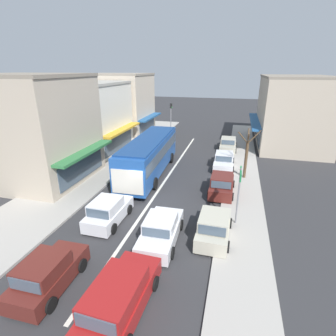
{
  "coord_description": "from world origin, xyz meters",
  "views": [
    {
      "loc": [
        5.33,
        -15.63,
        8.75
      ],
      "look_at": [
        0.28,
        3.5,
        1.2
      ],
      "focal_mm": 28.0,
      "sensor_mm": 36.0,
      "label": 1
    }
  ],
  "objects_px": {
    "hatchback_behind_bus_mid": "(48,274)",
    "wagon_queue_far_back": "(119,298)",
    "parked_hatchback_kerb_front": "(214,227)",
    "traffic_light_downstreet": "(171,113)",
    "pedestrian_with_handbag_near": "(137,147)",
    "street_tree_right": "(246,156)",
    "city_bus": "(149,154)",
    "parked_hatchback_kerb_second": "(222,185)",
    "hatchback_behind_bus_near": "(108,211)",
    "parked_sedan_kerb_third": "(224,161)",
    "sedan_adjacent_lane_lead": "(161,230)",
    "parked_sedan_kerb_rear": "(228,145)",
    "directional_road_sign": "(240,184)",
    "pedestrian_browsing_midblock": "(131,152)"
  },
  "relations": [
    {
      "from": "hatchback_behind_bus_near",
      "to": "parked_hatchback_kerb_front",
      "type": "height_order",
      "value": "same"
    },
    {
      "from": "city_bus",
      "to": "hatchback_behind_bus_near",
      "type": "height_order",
      "value": "city_bus"
    },
    {
      "from": "parked_sedan_kerb_rear",
      "to": "wagon_queue_far_back",
      "type": "bearing_deg",
      "value": -97.32
    },
    {
      "from": "sedan_adjacent_lane_lead",
      "to": "street_tree_right",
      "type": "xyz_separation_m",
      "value": [
        4.41,
        10.02,
        1.35
      ]
    },
    {
      "from": "city_bus",
      "to": "hatchback_behind_bus_mid",
      "type": "relative_size",
      "value": 2.94
    },
    {
      "from": "city_bus",
      "to": "parked_hatchback_kerb_second",
      "type": "distance_m",
      "value": 6.88
    },
    {
      "from": "sedan_adjacent_lane_lead",
      "to": "parked_sedan_kerb_third",
      "type": "relative_size",
      "value": 1.01
    },
    {
      "from": "sedan_adjacent_lane_lead",
      "to": "pedestrian_with_handbag_near",
      "type": "height_order",
      "value": "pedestrian_with_handbag_near"
    },
    {
      "from": "street_tree_right",
      "to": "hatchback_behind_bus_mid",
      "type": "bearing_deg",
      "value": -119.5
    },
    {
      "from": "city_bus",
      "to": "pedestrian_with_handbag_near",
      "type": "xyz_separation_m",
      "value": [
        -2.84,
        4.18,
        -0.81
      ]
    },
    {
      "from": "traffic_light_downstreet",
      "to": "pedestrian_with_handbag_near",
      "type": "height_order",
      "value": "traffic_light_downstreet"
    },
    {
      "from": "hatchback_behind_bus_mid",
      "to": "wagon_queue_far_back",
      "type": "bearing_deg",
      "value": -6.68
    },
    {
      "from": "hatchback_behind_bus_near",
      "to": "traffic_light_downstreet",
      "type": "xyz_separation_m",
      "value": [
        -2.13,
        23.8,
        2.15
      ]
    },
    {
      "from": "city_bus",
      "to": "street_tree_right",
      "type": "relative_size",
      "value": 2.58
    },
    {
      "from": "street_tree_right",
      "to": "parked_hatchback_kerb_second",
      "type": "bearing_deg",
      "value": -116.48
    },
    {
      "from": "pedestrian_with_handbag_near",
      "to": "city_bus",
      "type": "bearing_deg",
      "value": -55.84
    },
    {
      "from": "hatchback_behind_bus_near",
      "to": "traffic_light_downstreet",
      "type": "distance_m",
      "value": 23.99
    },
    {
      "from": "wagon_queue_far_back",
      "to": "hatchback_behind_bus_near",
      "type": "bearing_deg",
      "value": 120.29
    },
    {
      "from": "directional_road_sign",
      "to": "pedestrian_browsing_midblock",
      "type": "xyz_separation_m",
      "value": [
        -10.2,
        8.73,
        -1.61
      ]
    },
    {
      "from": "parked_hatchback_kerb_front",
      "to": "traffic_light_downstreet",
      "type": "relative_size",
      "value": 0.89
    },
    {
      "from": "hatchback_behind_bus_mid",
      "to": "traffic_light_downstreet",
      "type": "height_order",
      "value": "traffic_light_downstreet"
    },
    {
      "from": "wagon_queue_far_back",
      "to": "street_tree_right",
      "type": "bearing_deg",
      "value": 72.37
    },
    {
      "from": "city_bus",
      "to": "sedan_adjacent_lane_lead",
      "type": "xyz_separation_m",
      "value": [
        3.63,
        -8.98,
        -1.22
      ]
    },
    {
      "from": "hatchback_behind_bus_near",
      "to": "parked_hatchback_kerb_second",
      "type": "xyz_separation_m",
      "value": [
        6.33,
        5.65,
        0.0
      ]
    },
    {
      "from": "hatchback_behind_bus_near",
      "to": "wagon_queue_far_back",
      "type": "bearing_deg",
      "value": -59.71
    },
    {
      "from": "directional_road_sign",
      "to": "traffic_light_downstreet",
      "type": "bearing_deg",
      "value": 113.35
    },
    {
      "from": "hatchback_behind_bus_near",
      "to": "street_tree_right",
      "type": "distance_m",
      "value": 12.12
    },
    {
      "from": "pedestrian_with_handbag_near",
      "to": "traffic_light_downstreet",
      "type": "bearing_deg",
      "value": 86.31
    },
    {
      "from": "traffic_light_downstreet",
      "to": "street_tree_right",
      "type": "relative_size",
      "value": 0.99
    },
    {
      "from": "parked_sedan_kerb_rear",
      "to": "traffic_light_downstreet",
      "type": "relative_size",
      "value": 1.01
    },
    {
      "from": "parked_hatchback_kerb_front",
      "to": "directional_road_sign",
      "type": "bearing_deg",
      "value": 54.54
    },
    {
      "from": "city_bus",
      "to": "parked_hatchback_kerb_second",
      "type": "relative_size",
      "value": 2.96
    },
    {
      "from": "hatchback_behind_bus_near",
      "to": "pedestrian_browsing_midblock",
      "type": "height_order",
      "value": "pedestrian_browsing_midblock"
    },
    {
      "from": "city_bus",
      "to": "parked_sedan_kerb_third",
      "type": "relative_size",
      "value": 2.59
    },
    {
      "from": "city_bus",
      "to": "parked_sedan_kerb_third",
      "type": "height_order",
      "value": "city_bus"
    },
    {
      "from": "parked_hatchback_kerb_front",
      "to": "parked_sedan_kerb_rear",
      "type": "bearing_deg",
      "value": 90.16
    },
    {
      "from": "sedan_adjacent_lane_lead",
      "to": "parked_sedan_kerb_third",
      "type": "xyz_separation_m",
      "value": [
        2.55,
        12.28,
        0.0
      ]
    },
    {
      "from": "parked_hatchback_kerb_front",
      "to": "traffic_light_downstreet",
      "type": "xyz_separation_m",
      "value": [
        -8.43,
        23.8,
        2.15
      ]
    },
    {
      "from": "parked_hatchback_kerb_second",
      "to": "pedestrian_browsing_midblock",
      "type": "height_order",
      "value": "pedestrian_browsing_midblock"
    },
    {
      "from": "parked_sedan_kerb_third",
      "to": "street_tree_right",
      "type": "xyz_separation_m",
      "value": [
        1.86,
        -2.27,
        1.35
      ]
    },
    {
      "from": "hatchback_behind_bus_near",
      "to": "street_tree_right",
      "type": "bearing_deg",
      "value": 48.38
    },
    {
      "from": "street_tree_right",
      "to": "pedestrian_with_handbag_near",
      "type": "xyz_separation_m",
      "value": [
        -10.89,
        3.15,
        -0.94
      ]
    },
    {
      "from": "city_bus",
      "to": "parked_hatchback_kerb_front",
      "type": "height_order",
      "value": "city_bus"
    },
    {
      "from": "parked_hatchback_kerb_second",
      "to": "parked_sedan_kerb_third",
      "type": "xyz_separation_m",
      "value": [
        -0.19,
        5.63,
        -0.05
      ]
    },
    {
      "from": "hatchback_behind_bus_mid",
      "to": "parked_sedan_kerb_rear",
      "type": "relative_size",
      "value": 0.88
    },
    {
      "from": "hatchback_behind_bus_mid",
      "to": "parked_sedan_kerb_third",
      "type": "relative_size",
      "value": 0.88
    },
    {
      "from": "hatchback_behind_bus_near",
      "to": "hatchback_behind_bus_mid",
      "type": "bearing_deg",
      "value": -91.0
    },
    {
      "from": "street_tree_right",
      "to": "pedestrian_with_handbag_near",
      "type": "bearing_deg",
      "value": 163.86
    },
    {
      "from": "parked_hatchback_kerb_front",
      "to": "pedestrian_with_handbag_near",
      "type": "height_order",
      "value": "pedestrian_with_handbag_near"
    },
    {
      "from": "hatchback_behind_bus_mid",
      "to": "parked_hatchback_kerb_second",
      "type": "xyz_separation_m",
      "value": [
        6.42,
        10.95,
        0.0
      ]
    }
  ]
}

